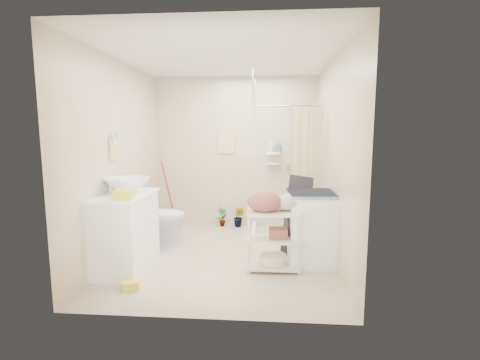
# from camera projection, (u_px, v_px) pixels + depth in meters

# --- Properties ---
(floor) EXTENTS (3.20, 3.20, 0.00)m
(floor) POSITION_uv_depth(u_px,v_px,m) (225.00, 256.00, 4.69)
(floor) COLOR beige
(floor) RESTS_ON ground
(ceiling) EXTENTS (2.80, 3.20, 0.04)m
(ceiling) POSITION_uv_depth(u_px,v_px,m) (223.00, 56.00, 4.33)
(ceiling) COLOR silver
(ceiling) RESTS_ON ground
(wall_back) EXTENTS (2.80, 0.04, 2.60)m
(wall_back) POSITION_uv_depth(u_px,v_px,m) (235.00, 153.00, 6.09)
(wall_back) COLOR beige
(wall_back) RESTS_ON ground
(wall_front) EXTENTS (2.80, 0.04, 2.60)m
(wall_front) POSITION_uv_depth(u_px,v_px,m) (201.00, 175.00, 2.93)
(wall_front) COLOR beige
(wall_front) RESTS_ON ground
(wall_left) EXTENTS (0.04, 3.20, 2.60)m
(wall_left) POSITION_uv_depth(u_px,v_px,m) (119.00, 159.00, 4.61)
(wall_left) COLOR beige
(wall_left) RESTS_ON ground
(wall_right) EXTENTS (0.04, 3.20, 2.60)m
(wall_right) POSITION_uv_depth(u_px,v_px,m) (334.00, 160.00, 4.40)
(wall_right) COLOR beige
(wall_right) RESTS_ON ground
(vanity) EXTENTS (0.60, 1.05, 0.91)m
(vanity) POSITION_uv_depth(u_px,v_px,m) (125.00, 231.00, 4.24)
(vanity) COLOR white
(vanity) RESTS_ON ground
(sink) EXTENTS (0.62, 0.62, 0.19)m
(sink) POSITION_uv_depth(u_px,v_px,m) (128.00, 185.00, 4.27)
(sink) COLOR white
(sink) RESTS_ON vanity
(counter_basket) EXTENTS (0.20, 0.16, 0.11)m
(counter_basket) POSITION_uv_depth(u_px,v_px,m) (125.00, 195.00, 3.84)
(counter_basket) COLOR yellow
(counter_basket) RESTS_ON vanity
(floor_basket) EXTENTS (0.29, 0.26, 0.13)m
(floor_basket) POSITION_uv_depth(u_px,v_px,m) (131.00, 284.00, 3.68)
(floor_basket) COLOR yellow
(floor_basket) RESTS_ON ground
(toilet) EXTENTS (0.86, 0.54, 0.85)m
(toilet) POSITION_uv_depth(u_px,v_px,m) (157.00, 217.00, 5.10)
(toilet) COLOR white
(toilet) RESTS_ON ground
(mop) EXTENTS (0.11, 0.11, 1.16)m
(mop) POSITION_uv_depth(u_px,v_px,m) (167.00, 194.00, 6.13)
(mop) COLOR maroon
(mop) RESTS_ON ground
(potted_plant_a) EXTENTS (0.22, 0.21, 0.34)m
(potted_plant_a) POSITION_uv_depth(u_px,v_px,m) (222.00, 217.00, 6.13)
(potted_plant_a) COLOR #9B5C38
(potted_plant_a) RESTS_ON ground
(potted_plant_b) EXTENTS (0.24, 0.22, 0.36)m
(potted_plant_b) POSITION_uv_depth(u_px,v_px,m) (239.00, 217.00, 6.09)
(potted_plant_b) COLOR brown
(potted_plant_b) RESTS_ON ground
(hanging_towel) EXTENTS (0.28, 0.03, 0.42)m
(hanging_towel) POSITION_uv_depth(u_px,v_px,m) (226.00, 141.00, 6.05)
(hanging_towel) COLOR beige
(hanging_towel) RESTS_ON wall_back
(towel_ring) EXTENTS (0.04, 0.22, 0.34)m
(towel_ring) POSITION_uv_depth(u_px,v_px,m) (114.00, 147.00, 4.39)
(towel_ring) COLOR #E8D284
(towel_ring) RESTS_ON wall_left
(tp_holder) EXTENTS (0.08, 0.12, 0.14)m
(tp_holder) POSITION_uv_depth(u_px,v_px,m) (126.00, 201.00, 4.74)
(tp_holder) COLOR white
(tp_holder) RESTS_ON wall_left
(shower) EXTENTS (1.10, 1.10, 2.10)m
(shower) POSITION_uv_depth(u_px,v_px,m) (285.00, 171.00, 5.52)
(shower) COLOR white
(shower) RESTS_ON ground
(shampoo_bottle_a) EXTENTS (0.10, 0.10, 0.22)m
(shampoo_bottle_a) POSITION_uv_depth(u_px,v_px,m) (271.00, 145.00, 5.93)
(shampoo_bottle_a) COLOR silver
(shampoo_bottle_a) RESTS_ON shower
(shampoo_bottle_b) EXTENTS (0.10, 0.10, 0.17)m
(shampoo_bottle_b) POSITION_uv_depth(u_px,v_px,m) (278.00, 147.00, 5.95)
(shampoo_bottle_b) COLOR #3A5994
(shampoo_bottle_b) RESTS_ON shower
(washing_machine) EXTENTS (0.66, 0.68, 0.91)m
(washing_machine) POSITION_uv_depth(u_px,v_px,m) (312.00, 227.00, 4.41)
(washing_machine) COLOR white
(washing_machine) RESTS_ON ground
(laundry_rack) EXTENTS (0.64, 0.38, 0.87)m
(laundry_rack) POSITION_uv_depth(u_px,v_px,m) (274.00, 235.00, 4.17)
(laundry_rack) COLOR beige
(laundry_rack) RESTS_ON ground
(ironing_board) EXTENTS (0.32, 0.10, 1.12)m
(ironing_board) POSITION_uv_depth(u_px,v_px,m) (297.00, 216.00, 4.56)
(ironing_board) COLOR black
(ironing_board) RESTS_ON ground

